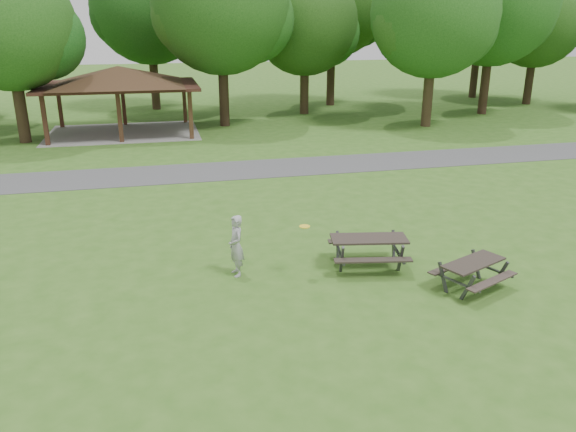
# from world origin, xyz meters

# --- Properties ---
(ground) EXTENTS (160.00, 160.00, 0.00)m
(ground) POSITION_xyz_m (0.00, 0.00, 0.00)
(ground) COLOR #335F1B
(ground) RESTS_ON ground
(asphalt_path) EXTENTS (120.00, 3.20, 0.02)m
(asphalt_path) POSITION_xyz_m (0.00, 14.00, 0.01)
(asphalt_path) COLOR #444446
(asphalt_path) RESTS_ON ground
(pavilion) EXTENTS (8.60, 7.01, 3.76)m
(pavilion) POSITION_xyz_m (-4.00, 24.00, 3.06)
(pavilion) COLOR #331C12
(pavilion) RESTS_ON ground
(tree_row_d) EXTENTS (6.93, 6.60, 9.27)m
(tree_row_d) POSITION_xyz_m (-8.92, 22.53, 5.77)
(tree_row_d) COLOR black
(tree_row_d) RESTS_ON ground
(tree_row_e) EXTENTS (8.40, 8.00, 11.02)m
(tree_row_e) POSITION_xyz_m (2.10, 25.03, 6.78)
(tree_row_e) COLOR black
(tree_row_e) RESTS_ON ground
(tree_row_f) EXTENTS (7.35, 7.00, 9.55)m
(tree_row_f) POSITION_xyz_m (8.09, 28.53, 5.84)
(tree_row_f) COLOR #302215
(tree_row_f) RESTS_ON ground
(tree_row_g) EXTENTS (7.77, 7.40, 10.25)m
(tree_row_g) POSITION_xyz_m (14.09, 22.03, 6.33)
(tree_row_g) COLOR #322516
(tree_row_g) RESTS_ON ground
(tree_row_h) EXTENTS (8.61, 8.20, 11.37)m
(tree_row_h) POSITION_xyz_m (20.10, 25.53, 7.03)
(tree_row_h) COLOR black
(tree_row_h) RESTS_ON ground
(tree_row_i) EXTENTS (7.14, 6.80, 9.52)m
(tree_row_i) POSITION_xyz_m (26.08, 29.03, 5.91)
(tree_row_i) COLOR black
(tree_row_i) RESTS_ON ground
(tree_deep_b) EXTENTS (8.40, 8.00, 11.13)m
(tree_deep_b) POSITION_xyz_m (-1.90, 33.03, 6.89)
(tree_deep_b) COLOR #302015
(tree_deep_b) RESTS_ON ground
(tree_deep_c) EXTENTS (8.82, 8.40, 11.90)m
(tree_deep_c) POSITION_xyz_m (11.10, 32.03, 7.44)
(tree_deep_c) COLOR #311F16
(tree_deep_c) RESTS_ON ground
(tree_deep_d) EXTENTS (8.40, 8.00, 11.27)m
(tree_deep_d) POSITION_xyz_m (24.10, 33.53, 7.03)
(tree_deep_d) COLOR black
(tree_deep_d) RESTS_ON ground
(picnic_table_middle) EXTENTS (2.23, 1.92, 0.86)m
(picnic_table_middle) POSITION_xyz_m (2.97, 3.17, 0.63)
(picnic_table_middle) COLOR #2A221E
(picnic_table_middle) RESTS_ON ground
(picnic_table_far) EXTENTS (2.09, 1.91, 0.73)m
(picnic_table_far) POSITION_xyz_m (4.95, 1.40, 0.54)
(picnic_table_far) COLOR black
(picnic_table_far) RESTS_ON ground
(frisbee_in_flight) EXTENTS (0.28, 0.28, 0.02)m
(frisbee_in_flight) POSITION_xyz_m (1.18, 3.00, 1.35)
(frisbee_in_flight) COLOR yellow
(frisbee_in_flight) RESTS_ON ground
(frisbee_thrower) EXTENTS (0.47, 0.64, 1.59)m
(frisbee_thrower) POSITION_xyz_m (-0.47, 3.49, 0.80)
(frisbee_thrower) COLOR #A0A0A3
(frisbee_thrower) RESTS_ON ground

